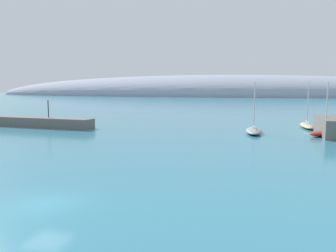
{
  "coord_description": "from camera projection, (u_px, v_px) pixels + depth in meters",
  "views": [
    {
      "loc": [
        12.66,
        -18.1,
        7.32
      ],
      "look_at": [
        1.81,
        22.85,
        2.33
      ],
      "focal_mm": 36.64,
      "sensor_mm": 36.0,
      "label": 1
    }
  ],
  "objects": [
    {
      "name": "sailboat_sand_outer_mooring",
      "position": [
        307.0,
        125.0,
        60.08
      ],
      "size": [
        2.22,
        8.41,
        8.08
      ],
      "rotation": [
        0.0,
        0.0,
        1.6
      ],
      "color": "#C6B284",
      "rests_on": "water"
    },
    {
      "name": "distant_ridge",
      "position": [
        212.0,
        95.0,
        257.8
      ],
      "size": [
        363.05,
        88.71,
        30.61
      ],
      "primitive_type": "ellipsoid",
      "color": "#8E99AD",
      "rests_on": "ground"
    },
    {
      "name": "water",
      "position": [
        47.0,
        203.0,
        21.45
      ],
      "size": [
        600.0,
        600.0,
        0.0
      ],
      "primitive_type": "plane",
      "color": "teal",
      "rests_on": "ground"
    },
    {
      "name": "sailboat_grey_mid_mooring",
      "position": [
        254.0,
        130.0,
        53.01
      ],
      "size": [
        2.66,
        7.83,
        7.87
      ],
      "rotation": [
        0.0,
        0.0,
        1.61
      ],
      "color": "gray",
      "rests_on": "water"
    },
    {
      "name": "harbor_lamp_post",
      "position": [
        48.0,
        105.0,
        60.83
      ],
      "size": [
        0.36,
        0.36,
        3.37
      ],
      "color": "black",
      "rests_on": "breakwater_rocks"
    },
    {
      "name": "breakwater_rocks",
      "position": [
        38.0,
        122.0,
        61.34
      ],
      "size": [
        21.78,
        4.59,
        1.7
      ],
      "primitive_type": "cube",
      "rotation": [
        0.0,
        0.0,
        -0.07
      ],
      "color": "#66605B",
      "rests_on": "ground"
    },
    {
      "name": "sailboat_red_near_shore",
      "position": [
        326.0,
        133.0,
        49.89
      ],
      "size": [
        5.79,
        4.94,
        7.92
      ],
      "rotation": [
        0.0,
        0.0,
        3.75
      ],
      "color": "red",
      "rests_on": "water"
    }
  ]
}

